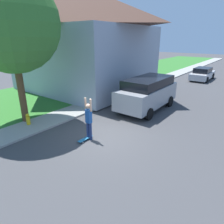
{
  "coord_description": "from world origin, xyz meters",
  "views": [
    {
      "loc": [
        5.61,
        -6.6,
        4.45
      ],
      "look_at": [
        -0.17,
        0.98,
        0.9
      ],
      "focal_mm": 32.0,
      "sensor_mm": 36.0,
      "label": 1
    }
  ],
  "objects_px": {
    "skateboard": "(85,139)",
    "skateboarder": "(89,119)",
    "lawn_tree_near": "(10,24)",
    "fire_hydrant": "(28,119)",
    "suv_parked": "(147,92)",
    "car_down_street": "(202,74)"
  },
  "relations": [
    {
      "from": "skateboard",
      "to": "skateboarder",
      "type": "bearing_deg",
      "value": 75.14
    },
    {
      "from": "lawn_tree_near",
      "to": "skateboard",
      "type": "bearing_deg",
      "value": 6.69
    },
    {
      "from": "lawn_tree_near",
      "to": "skateboard",
      "type": "xyz_separation_m",
      "value": [
        4.16,
        0.49,
        -5.0
      ]
    },
    {
      "from": "skateboarder",
      "to": "fire_hydrant",
      "type": "bearing_deg",
      "value": -165.89
    },
    {
      "from": "lawn_tree_near",
      "to": "skateboard",
      "type": "height_order",
      "value": "lawn_tree_near"
    },
    {
      "from": "skateboard",
      "to": "fire_hydrant",
      "type": "xyz_separation_m",
      "value": [
        -3.55,
        -0.69,
        0.32
      ]
    },
    {
      "from": "lawn_tree_near",
      "to": "skateboarder",
      "type": "distance_m",
      "value": 5.89
    },
    {
      "from": "fire_hydrant",
      "to": "skateboard",
      "type": "bearing_deg",
      "value": 11.01
    },
    {
      "from": "lawn_tree_near",
      "to": "suv_parked",
      "type": "bearing_deg",
      "value": 54.42
    },
    {
      "from": "skateboard",
      "to": "fire_hydrant",
      "type": "height_order",
      "value": "fire_hydrant"
    },
    {
      "from": "lawn_tree_near",
      "to": "skateboarder",
      "type": "relative_size",
      "value": 3.72
    },
    {
      "from": "car_down_street",
      "to": "skateboard",
      "type": "distance_m",
      "value": 18.28
    },
    {
      "from": "skateboard",
      "to": "car_down_street",
      "type": "bearing_deg",
      "value": 88.73
    },
    {
      "from": "lawn_tree_near",
      "to": "suv_parked",
      "type": "xyz_separation_m",
      "value": [
        4.34,
        6.06,
        -3.93
      ]
    },
    {
      "from": "skateboarder",
      "to": "skateboard",
      "type": "height_order",
      "value": "skateboarder"
    },
    {
      "from": "suv_parked",
      "to": "skateboarder",
      "type": "relative_size",
      "value": 2.49
    },
    {
      "from": "lawn_tree_near",
      "to": "fire_hydrant",
      "type": "height_order",
      "value": "lawn_tree_near"
    },
    {
      "from": "lawn_tree_near",
      "to": "suv_parked",
      "type": "relative_size",
      "value": 1.49
    },
    {
      "from": "lawn_tree_near",
      "to": "fire_hydrant",
      "type": "xyz_separation_m",
      "value": [
        0.61,
        -0.2,
        -4.68
      ]
    },
    {
      "from": "skateboard",
      "to": "fire_hydrant",
      "type": "distance_m",
      "value": 3.63
    },
    {
      "from": "skateboard",
      "to": "fire_hydrant",
      "type": "bearing_deg",
      "value": -168.99
    },
    {
      "from": "lawn_tree_near",
      "to": "car_down_street",
      "type": "xyz_separation_m",
      "value": [
        4.56,
        18.75,
        -4.42
      ]
    }
  ]
}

